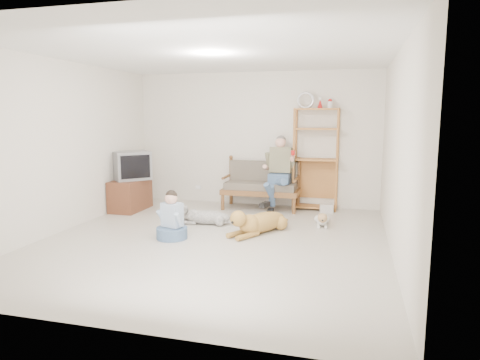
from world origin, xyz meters
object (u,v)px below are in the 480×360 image
(loveseat, at_px, (262,184))
(etagere, at_px, (316,158))
(tv_stand, at_px, (130,195))
(golden_retriever, at_px, (258,222))

(loveseat, xyz_separation_m, etagere, (1.04, 0.15, 0.53))
(loveseat, height_order, tv_stand, loveseat)
(loveseat, xyz_separation_m, golden_retriever, (0.33, -1.83, -0.31))
(etagere, bearing_deg, golden_retriever, -109.56)
(loveseat, bearing_deg, golden_retriever, -79.87)
(loveseat, height_order, etagere, etagere)
(loveseat, distance_m, etagere, 1.17)
(loveseat, distance_m, golden_retriever, 1.89)
(loveseat, bearing_deg, tv_stand, -161.03)
(etagere, relative_size, golden_retriever, 1.78)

